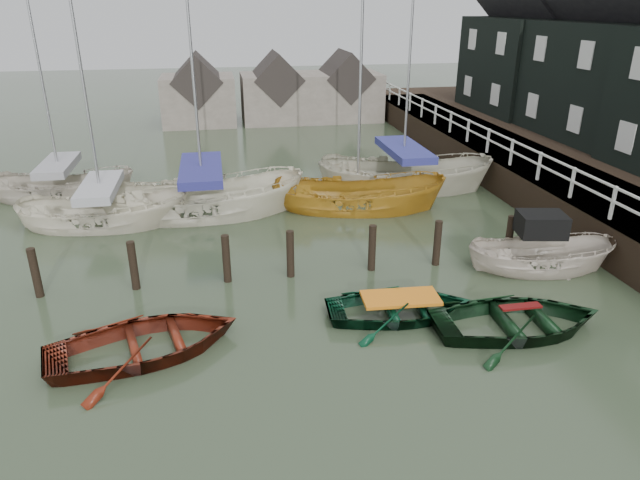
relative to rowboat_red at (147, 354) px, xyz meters
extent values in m
plane|color=#2D3924|center=(4.91, 0.31, 0.00)|extent=(120.00, 120.00, 0.00)
cube|color=black|center=(14.41, 10.31, 1.40)|extent=(3.00, 32.00, 0.20)
cube|color=silver|center=(12.91, 10.31, 2.45)|extent=(0.06, 32.00, 0.06)
cube|color=silver|center=(12.91, 10.31, 2.05)|extent=(0.06, 32.00, 0.06)
cube|color=black|center=(19.91, 10.31, 0.00)|extent=(14.00, 38.00, 1.50)
cube|color=black|center=(19.91, 12.31, 4.00)|extent=(6.00, 7.00, 5.00)
cube|color=black|center=(19.91, 19.31, 4.00)|extent=(6.40, 7.00, 5.00)
cylinder|color=black|center=(-3.09, 3.31, 0.50)|extent=(0.22, 0.22, 1.80)
cylinder|color=black|center=(-0.59, 3.31, 0.50)|extent=(0.22, 0.22, 1.80)
cylinder|color=black|center=(1.91, 3.31, 0.50)|extent=(0.22, 0.22, 1.80)
cylinder|color=black|center=(3.71, 3.31, 0.50)|extent=(0.22, 0.22, 1.80)
cylinder|color=black|center=(6.11, 3.31, 0.50)|extent=(0.22, 0.22, 1.80)
cylinder|color=black|center=(8.11, 3.31, 0.50)|extent=(0.22, 0.22, 1.80)
cylinder|color=black|center=(10.41, 3.31, 0.50)|extent=(0.22, 0.22, 1.80)
cube|color=#665B51|center=(0.91, 26.31, 1.50)|extent=(4.50, 4.00, 3.00)
cube|color=#282321|center=(0.91, 26.31, 2.80)|extent=(3.18, 4.08, 3.18)
cube|color=#665B51|center=(5.91, 26.31, 1.50)|extent=(4.50, 4.00, 3.00)
cube|color=#282321|center=(5.91, 26.31, 2.80)|extent=(3.18, 4.08, 3.18)
cube|color=#665B51|center=(10.41, 26.31, 1.50)|extent=(4.50, 4.00, 3.00)
cube|color=#282321|center=(10.41, 26.31, 2.80)|extent=(3.18, 4.08, 3.18)
imported|color=#56190C|center=(0.00, 0.00, 0.00)|extent=(4.86, 3.99, 0.88)
imported|color=black|center=(6.11, 0.59, 0.00)|extent=(3.83, 2.84, 0.76)
imported|color=black|center=(8.68, -0.60, 0.00)|extent=(4.28, 3.13, 0.86)
imported|color=beige|center=(10.93, 2.37, 0.00)|extent=(4.45, 2.36, 1.63)
cube|color=black|center=(10.93, 2.57, 1.38)|extent=(1.47, 1.23, 0.65)
imported|color=beige|center=(-2.23, 8.54, 0.00)|extent=(6.19, 2.88, 2.31)
cylinder|color=#B2B2B7|center=(-2.23, 8.54, 5.56)|extent=(0.10, 0.10, 8.59)
cube|color=#9C9DA2|center=(-2.23, 8.54, 1.39)|extent=(3.40, 1.54, 0.30)
imported|color=beige|center=(1.24, 9.05, 0.00)|extent=(7.47, 2.91, 2.87)
cylinder|color=#B2B2B7|center=(1.24, 9.05, 6.07)|extent=(0.10, 0.10, 8.98)
cube|color=navy|center=(1.24, 9.05, 1.70)|extent=(4.11, 1.55, 0.30)
imported|color=#B47E21|center=(6.99, 8.66, 0.00)|extent=(6.93, 3.90, 2.53)
cylinder|color=#B2B2B7|center=(6.99, 8.66, 5.54)|extent=(0.10, 0.10, 8.30)
imported|color=beige|center=(9.48, 10.80, 0.00)|extent=(7.70, 4.93, 2.78)
cylinder|color=#B2B2B7|center=(9.48, 10.80, 6.14)|extent=(0.10, 0.10, 9.21)
cube|color=navy|center=(9.48, 10.80, 1.65)|extent=(4.22, 2.66, 0.30)
imported|color=#BEB3A2|center=(-4.37, 11.94, 0.00)|extent=(6.11, 3.07, 2.26)
cylinder|color=#B2B2B7|center=(-4.37, 11.94, 5.09)|extent=(0.10, 0.10, 7.70)
cube|color=gray|center=(-4.37, 11.94, 1.36)|extent=(3.35, 1.65, 0.30)
camera|label=1|loc=(1.89, -11.36, 7.34)|focal=32.00mm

